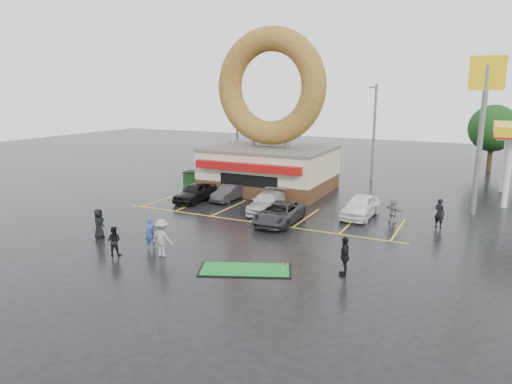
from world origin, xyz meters
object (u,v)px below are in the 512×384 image
at_px(streetlight_left, 237,126).
at_px(car_black, 195,192).
at_px(car_grey, 279,213).
at_px(person_cameraman, 345,256).
at_px(car_white, 360,206).
at_px(person_blue, 151,234).
at_px(shell_sign, 484,106).
at_px(putting_green, 245,270).
at_px(car_silver, 267,202).
at_px(streetlight_mid, 374,130).
at_px(dumpster, 195,180).
at_px(donut_shop, 270,138).
at_px(car_dgrey, 229,193).

relative_size(streetlight_left, car_black, 2.10).
height_order(car_grey, person_cameraman, person_cameraman).
xyz_separation_m(car_white, person_blue, (-8.59, -11.29, 0.08)).
distance_m(shell_sign, car_grey, 15.30).
xyz_separation_m(car_white, putting_green, (-2.59, -11.76, -0.73)).
distance_m(streetlight_left, car_black, 14.44).
relative_size(streetlight_left, car_grey, 1.87).
bearing_deg(car_silver, car_black, 169.51).
distance_m(streetlight_mid, person_blue, 25.63).
distance_m(car_black, dumpster, 5.49).
xyz_separation_m(shell_sign, dumpster, (-22.41, -0.90, -6.73)).
bearing_deg(streetlight_mid, streetlight_left, -175.91).
xyz_separation_m(person_blue, putting_green, (6.00, -0.47, -0.81)).
bearing_deg(donut_shop, person_blue, -87.94).
bearing_deg(car_white, car_dgrey, -178.74).
bearing_deg(car_black, putting_green, -46.22).
bearing_deg(car_black, dumpster, 124.73).
xyz_separation_m(donut_shop, shell_sign, (16.00, -0.97, 2.91)).
distance_m(car_silver, dumpster, 10.52).
height_order(car_dgrey, car_grey, car_grey).
distance_m(car_grey, car_white, 5.73).
relative_size(car_black, car_white, 0.96).
bearing_deg(putting_green, streetlight_mid, 89.07).
distance_m(car_silver, putting_green, 10.96).
bearing_deg(streetlight_mid, car_dgrey, -122.36).
bearing_deg(car_silver, putting_green, -77.99).
bearing_deg(car_white, streetlight_left, 145.88).
relative_size(shell_sign, car_silver, 2.25).
bearing_deg(car_silver, dumpster, 144.87).
bearing_deg(car_white, dumpster, 170.64).
bearing_deg(person_blue, streetlight_mid, 30.98).
xyz_separation_m(streetlight_left, car_dgrey, (5.81, -11.92, -4.17)).
relative_size(person_cameraman, putting_green, 0.39).
bearing_deg(donut_shop, car_white, -29.86).
xyz_separation_m(shell_sign, person_blue, (-15.40, -15.59, -6.54)).
bearing_deg(car_silver, car_dgrey, 149.13).
bearing_deg(donut_shop, car_grey, -61.70).
relative_size(streetlight_mid, car_white, 2.01).
height_order(dumpster, putting_green, dumpster).
bearing_deg(shell_sign, streetlight_left, 161.01).
height_order(car_dgrey, car_white, car_white).
bearing_deg(streetlight_mid, person_cameraman, -80.40).
height_order(streetlight_mid, car_silver, streetlight_mid).
relative_size(streetlight_mid, car_black, 2.10).
distance_m(donut_shop, person_blue, 16.96).
distance_m(streetlight_mid, dumpster, 17.13).
bearing_deg(donut_shop, putting_green, -68.83).
relative_size(donut_shop, car_dgrey, 3.65).
relative_size(car_silver, person_blue, 2.80).
height_order(donut_shop, car_silver, donut_shop).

